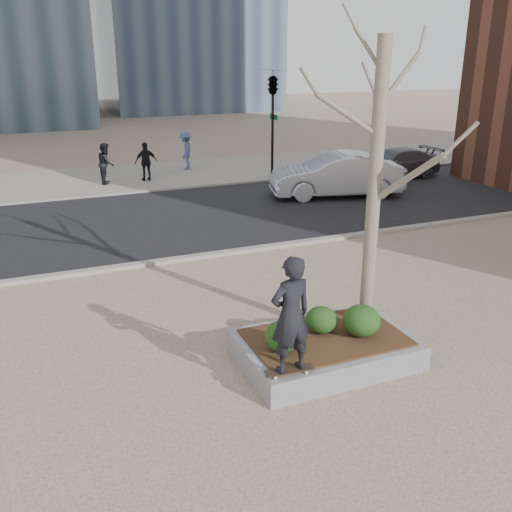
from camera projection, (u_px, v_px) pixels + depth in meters
name	position (u px, v px, depth m)	size (l,w,h in m)	color
ground	(274.00, 372.00, 9.84)	(120.00, 120.00, 0.00)	tan
street	(147.00, 221.00, 18.52)	(60.00, 8.00, 0.02)	black
far_sidewalk	(112.00, 179.00, 24.59)	(60.00, 6.00, 0.02)	gray
planter	(325.00, 350.00, 10.12)	(3.00, 2.00, 0.45)	gray
planter_mulch	(326.00, 337.00, 10.04)	(2.70, 1.70, 0.04)	#382314
sycamore_tree	(378.00, 142.00, 9.53)	(2.80, 2.80, 6.60)	gray
shrub_left	(284.00, 336.00, 9.49)	(0.62, 0.62, 0.53)	#193F14
shrub_middle	(321.00, 320.00, 10.11)	(0.56, 0.56, 0.48)	#163511
shrub_right	(362.00, 321.00, 9.99)	(0.66, 0.66, 0.56)	#153B12
skateboard	(289.00, 372.00, 8.94)	(0.78, 0.20, 0.07)	black
skateboarder	(291.00, 315.00, 8.60)	(0.69, 0.45, 1.89)	black
car_silver	(336.00, 175.00, 21.36)	(1.71, 4.91, 1.62)	#ADAFB5
car_third	(393.00, 163.00, 24.59)	(1.73, 4.25, 1.23)	#51525D
pedestrian_a	(106.00, 163.00, 23.43)	(0.81, 0.63, 1.67)	black
pedestrian_b	(186.00, 150.00, 26.27)	(1.11, 0.64, 1.72)	#485682
pedestrian_c	(146.00, 162.00, 23.96)	(0.94, 0.39, 1.61)	black
traffic_light_far	(273.00, 125.00, 24.10)	(0.60, 2.48, 4.50)	black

